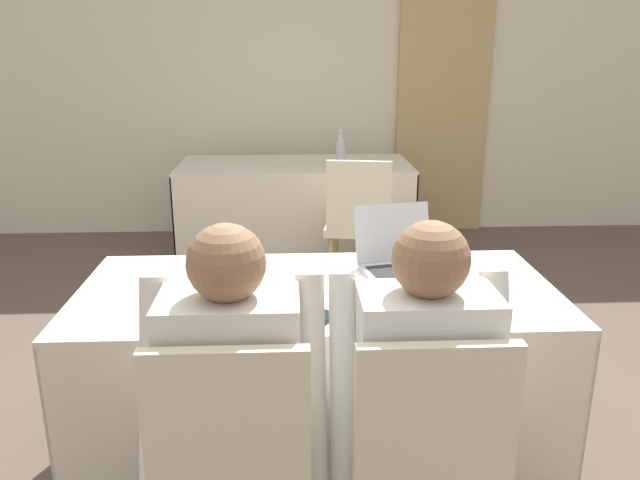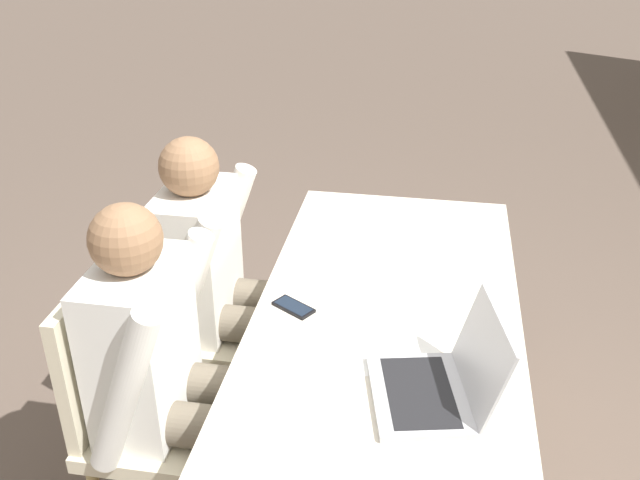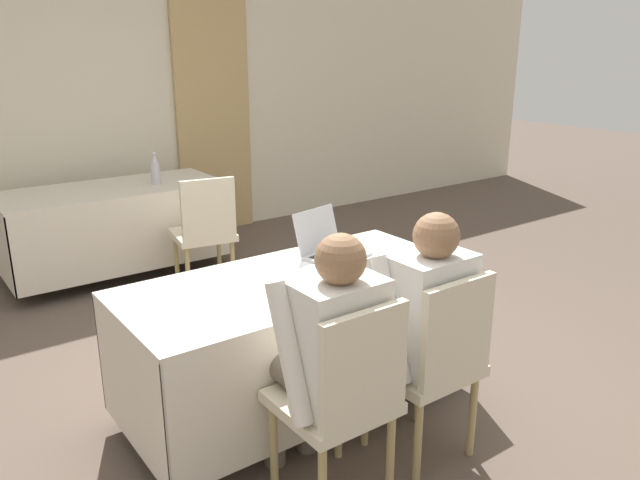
{
  "view_description": "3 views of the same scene",
  "coord_description": "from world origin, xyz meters",
  "views": [
    {
      "loc": [
        -0.09,
        -2.15,
        1.59
      ],
      "look_at": [
        0.0,
        -0.21,
        0.99
      ],
      "focal_mm": 35.0,
      "sensor_mm": 36.0,
      "label": 1
    },
    {
      "loc": [
        1.81,
        0.1,
        1.98
      ],
      "look_at": [
        0.0,
        -0.21,
        0.99
      ],
      "focal_mm": 40.0,
      "sensor_mm": 36.0,
      "label": 2
    },
    {
      "loc": [
        -1.62,
        -2.42,
        1.85
      ],
      "look_at": [
        0.0,
        -0.21,
        0.99
      ],
      "focal_mm": 35.0,
      "sensor_mm": 36.0,
      "label": 3
    }
  ],
  "objects": [
    {
      "name": "wall_back",
      "position": [
        0.0,
        3.33,
        1.35
      ],
      "size": [
        12.0,
        0.06,
        2.7
      ],
      "color": "beige",
      "rests_on": "ground_plane"
    },
    {
      "name": "cell_phone",
      "position": [
        0.0,
        -0.29,
        0.74
      ],
      "size": [
        0.12,
        0.15,
        0.01
      ],
      "rotation": [
        0.0,
        0.0,
        -0.56
      ],
      "color": "black",
      "rests_on": "conference_table_near"
    },
    {
      "name": "curtain_panel",
      "position": [
        1.23,
        3.27,
        1.33
      ],
      "size": [
        0.79,
        0.04,
        2.65
      ],
      "color": "tan",
      "rests_on": "ground_plane"
    },
    {
      "name": "chair_near_left",
      "position": [
        -0.26,
        -0.71,
        0.51
      ],
      "size": [
        0.44,
        0.44,
        0.92
      ],
      "rotation": [
        0.0,
        0.0,
        3.14
      ],
      "color": "tan",
      "rests_on": "ground_plane"
    },
    {
      "name": "conference_table_far",
      "position": [
        -0.06,
        2.59,
        0.56
      ],
      "size": [
        1.76,
        0.81,
        0.74
      ],
      "color": "beige",
      "rests_on": "ground_plane"
    },
    {
      "name": "paper_beside_laptop",
      "position": [
        0.16,
        0.01,
        0.74
      ],
      "size": [
        0.31,
        0.35,
        0.0
      ],
      "rotation": [
        0.0,
        0.0,
        0.38
      ],
      "color": "white",
      "rests_on": "conference_table_near"
    },
    {
      "name": "water_bottle",
      "position": [
        0.29,
        2.5,
        0.86
      ],
      "size": [
        0.07,
        0.07,
        0.27
      ],
      "color": "#B7B7C1",
      "rests_on": "conference_table_far"
    },
    {
      "name": "person_white_shirt",
      "position": [
        0.26,
        -0.61,
        0.67
      ],
      "size": [
        0.5,
        0.52,
        1.18
      ],
      "rotation": [
        0.0,
        0.0,
        3.14
      ],
      "color": "#665B4C",
      "rests_on": "ground_plane"
    },
    {
      "name": "chair_far_spare",
      "position": [
        0.35,
        1.76,
        0.51
      ],
      "size": [
        0.51,
        0.51,
        0.92
      ],
      "rotation": [
        0.0,
        0.0,
        2.97
      ],
      "color": "tan",
      "rests_on": "ground_plane"
    },
    {
      "name": "chair_near_right",
      "position": [
        0.26,
        -0.71,
        0.51
      ],
      "size": [
        0.44,
        0.44,
        0.92
      ],
      "rotation": [
        0.0,
        0.0,
        3.14
      ],
      "color": "tan",
      "rests_on": "ground_plane"
    },
    {
      "name": "laptop",
      "position": [
        0.34,
        0.16,
        0.78
      ],
      "size": [
        0.38,
        0.37,
        0.25
      ],
      "rotation": [
        0.0,
        0.0,
        0.22
      ],
      "color": "#B7B7BC",
      "rests_on": "conference_table_near"
    },
    {
      "name": "conference_table_near",
      "position": [
        0.0,
        0.0,
        0.56
      ],
      "size": [
        1.76,
        0.81,
        0.74
      ],
      "color": "beige",
      "rests_on": "ground_plane"
    },
    {
      "name": "person_checkered_shirt",
      "position": [
        -0.26,
        -0.61,
        0.67
      ],
      "size": [
        0.5,
        0.52,
        1.18
      ],
      "rotation": [
        0.0,
        0.0,
        3.14
      ],
      "color": "#665B4C",
      "rests_on": "ground_plane"
    },
    {
      "name": "ground_plane",
      "position": [
        0.0,
        0.0,
        0.0
      ],
      "size": [
        24.0,
        24.0,
        0.0
      ],
      "primitive_type": "plane",
      "color": "brown"
    }
  ]
}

